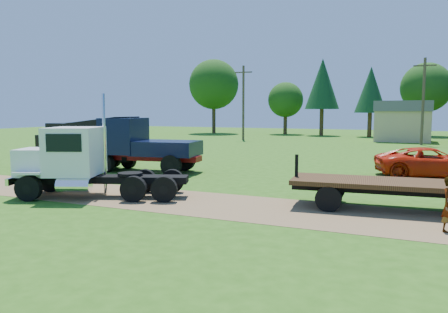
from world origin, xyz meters
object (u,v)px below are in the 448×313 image
at_px(white_semi_tractor, 77,162).
at_px(black_dump_truck, 88,140).
at_px(navy_truck, 134,144).
at_px(orange_pickup, 431,162).
at_px(flatbed_trailer, 398,188).

xyz_separation_m(white_semi_tractor, black_dump_truck, (-5.93, 7.52, 0.31)).
xyz_separation_m(navy_truck, orange_pickup, (16.18, 4.59, -0.82)).
distance_m(black_dump_truck, navy_truck, 3.55).
relative_size(black_dump_truck, navy_truck, 1.02).
height_order(black_dump_truck, orange_pickup, black_dump_truck).
distance_m(white_semi_tractor, black_dump_truck, 9.58).
xyz_separation_m(white_semi_tractor, navy_truck, (-2.39, 7.44, 0.14)).
height_order(white_semi_tractor, orange_pickup, white_semi_tractor).
bearing_deg(white_semi_tractor, black_dump_truck, 106.92).
relative_size(black_dump_truck, orange_pickup, 1.32).
distance_m(navy_truck, orange_pickup, 16.84).
bearing_deg(orange_pickup, black_dump_truck, 85.75).
bearing_deg(white_semi_tractor, navy_truck, 86.48).
height_order(white_semi_tractor, black_dump_truck, white_semi_tractor).
height_order(navy_truck, flatbed_trailer, navy_truck).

